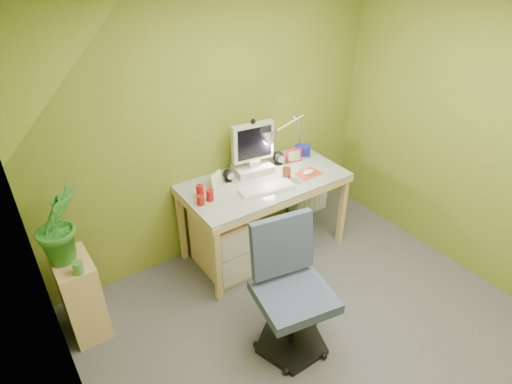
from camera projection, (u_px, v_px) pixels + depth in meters
floor at (333, 350)px, 3.14m from camera, size 3.20×3.20×0.01m
wall_back at (216, 126)px, 3.62m from camera, size 3.20×0.01×2.40m
wall_left at (72, 345)px, 1.73m from camera, size 0.01×3.20×2.40m
wall_right at (501, 147)px, 3.28m from camera, size 0.01×3.20×2.40m
slope_ceiling at (191, 164)px, 1.68m from camera, size 1.10×3.20×1.10m
desk at (264, 216)px, 3.92m from camera, size 1.45×0.73×0.77m
monitor at (253, 144)px, 3.69m from camera, size 0.42×0.28×0.53m
speaker_left at (228, 175)px, 3.66m from camera, size 0.10×0.10×0.11m
speaker_right at (278, 158)px, 3.92m from camera, size 0.13×0.13×0.13m
keyboard at (266, 188)px, 3.57m from camera, size 0.48×0.24×0.02m
mousepad at (308, 174)px, 3.79m from camera, size 0.23×0.17×0.01m
mouse at (308, 172)px, 3.79m from camera, size 0.12×0.09×0.04m
amber_tumbler at (287, 173)px, 3.72m from camera, size 0.08×0.08×0.09m
candle_cluster at (203, 194)px, 3.40m from camera, size 0.18×0.17×0.12m
photo_frame_red at (294, 155)px, 3.96m from camera, size 0.15×0.06×0.12m
photo_frame_blue at (303, 150)px, 4.06m from camera, size 0.13×0.10×0.12m
photo_frame_green at (216, 180)px, 3.58m from camera, size 0.14×0.09×0.13m
desk_lamp at (294, 127)px, 3.88m from camera, size 0.60×0.26×0.64m
side_ledge at (81, 296)px, 3.13m from camera, size 0.25×0.38×0.67m
potted_plant at (58, 224)px, 2.83m from camera, size 0.37×0.32×0.59m
green_cup at (78, 268)px, 2.84m from camera, size 0.08×0.08×0.09m
task_chair at (294, 294)px, 2.91m from camera, size 0.66×0.66×1.02m
radiator at (308, 194)px, 4.58m from camera, size 0.40×0.17×0.40m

